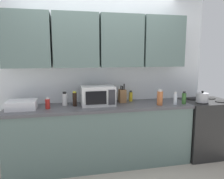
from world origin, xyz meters
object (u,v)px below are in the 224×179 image
(kettle, at_px, (202,98))
(bottle_white_jar, at_px, (65,99))
(microwave, at_px, (98,95))
(bottle_yellow_mustard, at_px, (131,96))
(bottle_clear_tall, at_px, (175,99))
(stove_range, at_px, (204,127))
(bottle_green_oil, at_px, (184,98))
(knife_block, at_px, (122,96))
(bottle_red_sauce, at_px, (48,104))
(dish_rack, at_px, (22,105))
(bottle_soy_dark, at_px, (75,99))
(bottle_spice_jar, at_px, (160,98))

(kettle, bearing_deg, bottle_white_jar, 172.34)
(microwave, relative_size, bottle_yellow_mustard, 2.86)
(microwave, relative_size, bottle_clear_tall, 2.52)
(bottle_clear_tall, bearing_deg, bottle_white_jar, 169.54)
(bottle_clear_tall, bearing_deg, stove_range, 14.15)
(bottle_green_oil, relative_size, bottle_yellow_mustard, 1.11)
(bottle_clear_tall, bearing_deg, knife_block, 156.73)
(bottle_red_sauce, bearing_deg, microwave, 7.56)
(stove_range, height_order, knife_block, knife_block)
(bottle_white_jar, bearing_deg, bottle_clear_tall, -10.46)
(stove_range, bearing_deg, dish_rack, 179.59)
(bottle_soy_dark, distance_m, bottle_yellow_mustard, 0.90)
(dish_rack, bearing_deg, bottle_yellow_mustard, 6.99)
(dish_rack, xyz_separation_m, bottle_red_sauce, (0.34, -0.04, 0.01))
(bottle_soy_dark, height_order, bottle_yellow_mustard, bottle_soy_dark)
(stove_range, relative_size, bottle_soy_dark, 4.27)
(bottle_green_oil, bearing_deg, bottle_soy_dark, 173.14)
(kettle, xyz_separation_m, bottle_clear_tall, (-0.46, -0.02, 0.01))
(bottle_yellow_mustard, bearing_deg, bottle_red_sauce, -169.18)
(bottle_clear_tall, bearing_deg, kettle, 2.28)
(bottle_green_oil, bearing_deg, knife_block, 161.46)
(bottle_spice_jar, distance_m, bottle_white_jar, 1.39)
(bottle_clear_tall, bearing_deg, bottle_soy_dark, 171.75)
(microwave, xyz_separation_m, dish_rack, (-1.04, -0.05, -0.08))
(stove_range, bearing_deg, bottle_white_jar, 176.50)
(kettle, height_order, microwave, microwave)
(bottle_white_jar, bearing_deg, bottle_red_sauce, -144.90)
(stove_range, height_order, bottle_white_jar, bottle_white_jar)
(microwave, relative_size, dish_rack, 1.26)
(bottle_soy_dark, xyz_separation_m, bottle_green_oil, (1.61, -0.19, -0.02))
(dish_rack, bearing_deg, bottle_green_oil, -3.98)
(microwave, xyz_separation_m, bottle_soy_dark, (-0.33, -0.02, -0.04))
(stove_range, bearing_deg, bottle_red_sauce, -179.43)
(bottle_red_sauce, bearing_deg, dish_rack, 172.46)
(kettle, xyz_separation_m, dish_rack, (-2.61, 0.16, -0.02))
(bottle_red_sauce, distance_m, bottle_green_oil, 1.98)
(kettle, relative_size, bottle_red_sauce, 1.16)
(stove_range, relative_size, kettle, 5.05)
(stove_range, height_order, bottle_yellow_mustard, bottle_yellow_mustard)
(bottle_red_sauce, relative_size, bottle_spice_jar, 0.67)
(dish_rack, distance_m, bottle_red_sauce, 0.34)
(bottle_spice_jar, xyz_separation_m, bottle_white_jar, (-1.36, 0.27, -0.02))
(knife_block, distance_m, bottle_green_oil, 0.92)
(bottle_soy_dark, relative_size, bottle_white_jar, 1.07)
(dish_rack, height_order, bottle_spice_jar, bottle_spice_jar)
(stove_range, bearing_deg, knife_block, 173.53)
(microwave, xyz_separation_m, bottle_green_oil, (1.27, -0.21, -0.05))
(stove_range, height_order, bottle_clear_tall, bottle_clear_tall)
(bottle_green_oil, distance_m, bottle_white_jar, 1.77)
(kettle, height_order, bottle_clear_tall, same)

